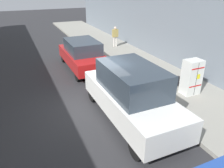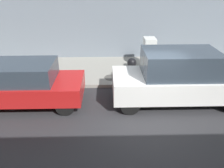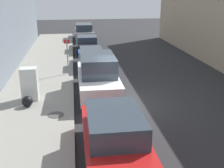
{
  "view_description": "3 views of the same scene",
  "coord_description": "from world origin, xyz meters",
  "px_view_note": "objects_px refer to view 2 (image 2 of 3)",
  "views": [
    {
      "loc": [
        2.35,
        7.54,
        4.8
      ],
      "look_at": [
        -0.94,
        0.22,
        1.09
      ],
      "focal_mm": 35.0,
      "sensor_mm": 36.0,
      "label": 1
    },
    {
      "loc": [
        6.43,
        -1.48,
        4.66
      ],
      "look_at": [
        -1.59,
        -1.27,
        0.66
      ],
      "focal_mm": 35.0,
      "sensor_mm": 36.0,
      "label": 2
    },
    {
      "loc": [
        -2.4,
        -12.56,
        5.36
      ],
      "look_at": [
        -0.86,
        -1.38,
        1.51
      ],
      "focal_mm": 45.0,
      "sensor_mm": 36.0,
      "label": 3
    }
  ],
  "objects_px": {
    "parked_suv_red": "(23,84)",
    "discarded_refrigerator": "(149,53)",
    "trash_bag": "(132,63)",
    "parked_van_white": "(178,78)"
  },
  "relations": [
    {
      "from": "parked_suv_red",
      "to": "discarded_refrigerator",
      "type": "bearing_deg",
      "value": 121.44
    },
    {
      "from": "trash_bag",
      "to": "parked_suv_red",
      "type": "height_order",
      "value": "parked_suv_red"
    },
    {
      "from": "trash_bag",
      "to": "parked_van_white",
      "type": "relative_size",
      "value": 0.1
    },
    {
      "from": "discarded_refrigerator",
      "to": "trash_bag",
      "type": "relative_size",
      "value": 3.19
    },
    {
      "from": "discarded_refrigerator",
      "to": "parked_van_white",
      "type": "xyz_separation_m",
      "value": [
        3.37,
        0.52,
        0.11
      ]
    },
    {
      "from": "discarded_refrigerator",
      "to": "trash_bag",
      "type": "height_order",
      "value": "discarded_refrigerator"
    },
    {
      "from": "discarded_refrigerator",
      "to": "trash_bag",
      "type": "distance_m",
      "value": 1.05
    },
    {
      "from": "parked_suv_red",
      "to": "parked_van_white",
      "type": "xyz_separation_m",
      "value": [
        -0.0,
        6.04,
        0.18
      ]
    },
    {
      "from": "discarded_refrigerator",
      "to": "parked_suv_red",
      "type": "xyz_separation_m",
      "value": [
        3.37,
        -5.52,
        -0.07
      ]
    },
    {
      "from": "discarded_refrigerator",
      "to": "parked_suv_red",
      "type": "height_order",
      "value": "discarded_refrigerator"
    }
  ]
}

